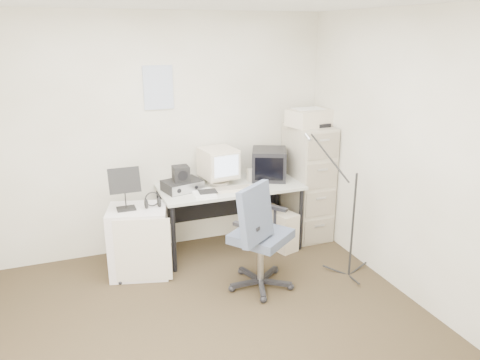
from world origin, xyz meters
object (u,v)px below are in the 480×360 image
object	(u,v)px
filing_cabinet	(307,182)
desk	(230,217)
office_chair	(261,234)
side_cart	(139,241)

from	to	relation	value
filing_cabinet	desk	distance (m)	0.99
desk	office_chair	world-z (taller)	office_chair
filing_cabinet	desk	size ratio (longest dim) A/B	0.87
desk	filing_cabinet	bearing A→B (deg)	1.81
desk	side_cart	distance (m)	1.04
office_chair	filing_cabinet	bearing A→B (deg)	6.82
desk	side_cart	xyz separation A→B (m)	(-1.02, -0.20, -0.02)
filing_cabinet	office_chair	size ratio (longest dim) A/B	1.22
filing_cabinet	office_chair	world-z (taller)	filing_cabinet
office_chair	side_cart	distance (m)	1.22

